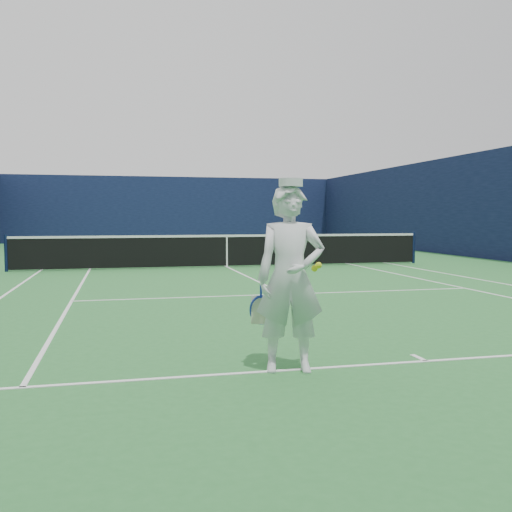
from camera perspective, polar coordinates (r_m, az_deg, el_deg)
The scene contains 5 objects.
ground at distance 17.75m, azimuth -2.93°, elevation -1.11°, with size 80.00×80.00×0.00m, color #2B7333.
court_markings at distance 17.75m, azimuth -2.93°, elevation -1.09°, with size 11.03×23.83×0.01m.
windscreen_fence at distance 17.69m, azimuth -2.95°, elevation 5.36°, with size 20.12×36.12×4.00m.
tennis_net at distance 17.71m, azimuth -2.93°, elevation 0.68°, with size 12.88×0.09×1.07m.
tennis_player at distance 5.77m, azimuth 3.45°, elevation -2.21°, with size 0.77×0.61×1.95m.
Camera 1 is at (-3.21, -17.39, 1.58)m, focal length 40.00 mm.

